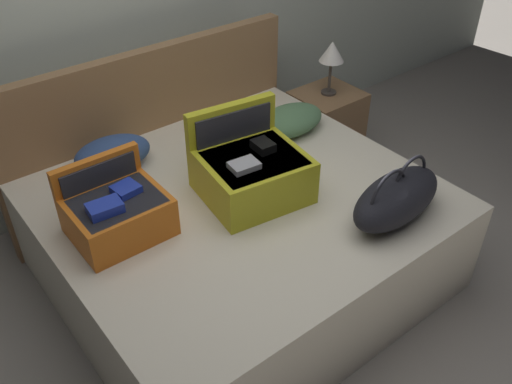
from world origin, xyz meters
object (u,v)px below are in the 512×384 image
at_px(bed, 241,237).
at_px(hard_case_medium, 117,212).
at_px(duffel_bag, 397,198).
at_px(pillow_center_head, 113,154).
at_px(hard_case_large, 251,170).
at_px(nightstand, 326,126).
at_px(pillow_near_headboard, 290,120).
at_px(table_lamp, 332,54).

distance_m(bed, hard_case_medium, 0.74).
relative_size(hard_case_medium, duffel_bag, 0.73).
xyz_separation_m(bed, pillow_center_head, (-0.39, 0.64, 0.37)).
xyz_separation_m(hard_case_large, hard_case_medium, (-0.67, 0.14, -0.02)).
relative_size(bed, nightstand, 3.63).
xyz_separation_m(pillow_near_headboard, pillow_center_head, (-1.02, 0.29, 0.02)).
relative_size(hard_case_large, hard_case_medium, 1.29).
bearing_deg(hard_case_medium, hard_case_large, -11.97).
bearing_deg(duffel_bag, hard_case_large, 125.52).
bearing_deg(pillow_center_head, bed, -58.86).
relative_size(pillow_center_head, nightstand, 0.80).
bearing_deg(bed, duffel_bag, -51.44).
bearing_deg(nightstand, pillow_near_headboard, -155.77).
bearing_deg(table_lamp, pillow_near_headboard, -155.77).
relative_size(duffel_bag, pillow_near_headboard, 1.30).
bearing_deg(pillow_center_head, duffel_bag, -55.09).
bearing_deg(nightstand, duffel_bag, -121.62).
distance_m(hard_case_large, hard_case_medium, 0.69).
xyz_separation_m(hard_case_medium, pillow_center_head, (0.23, 0.51, -0.03)).
bearing_deg(hard_case_medium, pillow_center_head, 65.89).
bearing_deg(table_lamp, nightstand, 0.00).
height_order(hard_case_medium, nightstand, hard_case_medium).
bearing_deg(hard_case_medium, bed, -11.85).
height_order(hard_case_medium, pillow_center_head, hard_case_medium).
distance_m(bed, hard_case_large, 0.42).
height_order(bed, pillow_near_headboard, pillow_near_headboard).
height_order(hard_case_large, duffel_bag, hard_case_large).
bearing_deg(hard_case_medium, pillow_near_headboard, 9.75).
height_order(duffel_bag, nightstand, duffel_bag).
distance_m(pillow_near_headboard, pillow_center_head, 1.06).
relative_size(bed, hard_case_medium, 4.37).
xyz_separation_m(duffel_bag, nightstand, (0.75, 1.21, -0.42)).
distance_m(bed, nightstand, 1.37).
distance_m(hard_case_medium, pillow_near_headboard, 1.27).
height_order(nightstand, table_lamp, table_lamp).
height_order(bed, hard_case_medium, hard_case_medium).
relative_size(bed, table_lamp, 5.06).
height_order(pillow_near_headboard, table_lamp, table_lamp).
bearing_deg(bed, table_lamp, 26.46).
distance_m(pillow_center_head, nightstand, 1.65).
distance_m(hard_case_large, table_lamp, 1.33).
distance_m(hard_case_medium, nightstand, 1.94).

